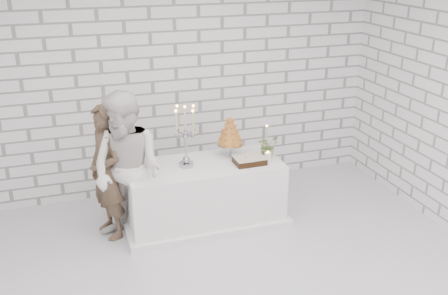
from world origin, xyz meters
TOP-DOWN VIEW (x-y plane):
  - wall_back at (0.00, 2.50)m, footprint 6.00×0.01m
  - cake_table at (0.36, 1.44)m, footprint 1.80×0.80m
  - groom at (-0.74, 1.50)m, footprint 0.54×0.66m
  - bride at (-0.54, 1.25)m, footprint 1.06×1.06m
  - candelabra at (0.15, 1.44)m, footprint 0.37×0.37m
  - croquembouche at (0.73, 1.58)m, footprint 0.34×0.34m
  - chocolate_cake at (0.87, 1.29)m, footprint 0.35×0.26m
  - pillar_candle at (1.08, 1.26)m, footprint 0.09×0.09m
  - extra_taper at (1.20, 1.59)m, footprint 0.07×0.07m
  - flowers at (1.14, 1.41)m, footprint 0.32×0.30m

SIDE VIEW (x-z plane):
  - cake_table at x=0.36m, z-range 0.00..0.75m
  - groom at x=-0.74m, z-range 0.00..1.56m
  - chocolate_cake at x=0.87m, z-range 0.75..0.83m
  - pillar_candle at x=1.08m, z-range 0.75..0.87m
  - bride at x=-0.54m, z-range 0.00..1.73m
  - flowers at x=1.14m, z-range 0.75..1.03m
  - extra_taper at x=1.20m, z-range 0.75..1.07m
  - croquembouche at x=0.73m, z-range 0.75..1.25m
  - candelabra at x=0.15m, z-range 0.75..1.48m
  - wall_back at x=0.00m, z-range 0.00..3.00m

